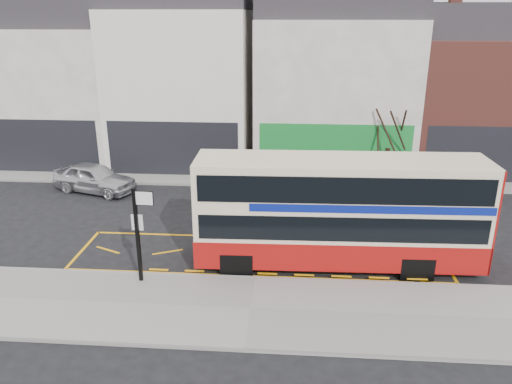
# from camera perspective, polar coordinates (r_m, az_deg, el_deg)

# --- Properties ---
(ground) EXTENTS (120.00, 120.00, 0.00)m
(ground) POSITION_cam_1_polar(r_m,az_deg,el_deg) (18.02, 0.02, -9.53)
(ground) COLOR black
(ground) RESTS_ON ground
(pavement) EXTENTS (40.00, 4.00, 0.15)m
(pavement) POSITION_cam_1_polar(r_m,az_deg,el_deg) (16.02, -0.61, -13.31)
(pavement) COLOR gray
(pavement) RESTS_ON ground
(kerb) EXTENTS (40.00, 0.15, 0.15)m
(kerb) POSITION_cam_1_polar(r_m,az_deg,el_deg) (17.65, -0.07, -9.91)
(kerb) COLOR gray
(kerb) RESTS_ON ground
(far_pavement) EXTENTS (50.00, 3.00, 0.15)m
(far_pavement) POSITION_cam_1_polar(r_m,az_deg,el_deg) (28.09, 1.69, 1.61)
(far_pavement) COLOR gray
(far_pavement) RESTS_ON ground
(road_markings) EXTENTS (14.00, 3.40, 0.01)m
(road_markings) POSITION_cam_1_polar(r_m,az_deg,el_deg) (19.42, 0.37, -7.22)
(road_markings) COLOR #FFA80D
(road_markings) RESTS_ON ground
(terrace_far_left) EXTENTS (8.00, 8.01, 10.80)m
(terrace_far_left) POSITION_cam_1_polar(r_m,az_deg,el_deg) (34.22, -21.60, 11.70)
(terrace_far_left) COLOR white
(terrace_far_left) RESTS_ON ground
(terrace_left) EXTENTS (8.00, 8.01, 11.80)m
(terrace_left) POSITION_cam_1_polar(r_m,az_deg,el_deg) (31.57, -8.16, 13.20)
(terrace_left) COLOR white
(terrace_left) RESTS_ON ground
(terrace_green_shop) EXTENTS (9.00, 8.01, 11.30)m
(terrace_green_shop) POSITION_cam_1_polar(r_m,az_deg,el_deg) (30.98, 8.78, 12.58)
(terrace_green_shop) COLOR white
(terrace_green_shop) RESTS_ON ground
(terrace_right) EXTENTS (9.00, 8.01, 10.30)m
(terrace_right) POSITION_cam_1_polar(r_m,az_deg,el_deg) (32.96, 24.80, 10.58)
(terrace_right) COLOR brown
(terrace_right) RESTS_ON ground
(double_decker_bus) EXTENTS (10.27, 2.61, 4.08)m
(double_decker_bus) POSITION_cam_1_polar(r_m,az_deg,el_deg) (18.09, 9.56, -2.17)
(double_decker_bus) COLOR beige
(double_decker_bus) RESTS_ON ground
(bus_stop_post) EXTENTS (0.83, 0.15, 3.36)m
(bus_stop_post) POSITION_cam_1_polar(r_m,az_deg,el_deg) (17.00, -13.25, -3.91)
(bus_stop_post) COLOR black
(bus_stop_post) RESTS_ON pavement
(car_silver) EXTENTS (4.77, 3.07, 1.51)m
(car_silver) POSITION_cam_1_polar(r_m,az_deg,el_deg) (27.25, -17.97, 1.55)
(car_silver) COLOR silver
(car_silver) RESTS_ON ground
(car_grey) EXTENTS (4.21, 1.90, 1.34)m
(car_grey) POSITION_cam_1_polar(r_m,az_deg,el_deg) (25.77, -1.27, 1.32)
(car_grey) COLOR #393B40
(car_grey) RESTS_ON ground
(car_white) EXTENTS (5.45, 3.07, 1.49)m
(car_white) POSITION_cam_1_polar(r_m,az_deg,el_deg) (27.33, 20.02, 1.35)
(car_white) COLOR silver
(car_white) RESTS_ON ground
(street_tree_right) EXTENTS (2.45, 2.45, 5.29)m
(street_tree_right) POSITION_cam_1_polar(r_m,az_deg,el_deg) (27.63, 15.16, 8.19)
(street_tree_right) COLOR black
(street_tree_right) RESTS_ON ground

